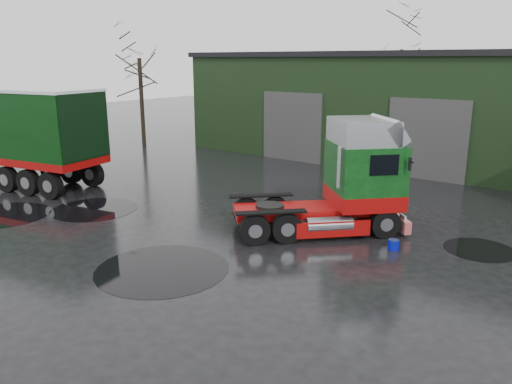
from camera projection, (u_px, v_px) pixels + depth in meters
The scene contains 10 objects.
ground at pixel (206, 252), 15.68m from camera, with size 100.00×100.00×0.00m, color black.
warehouse at pixel (464, 107), 29.06m from camera, with size 32.40×12.40×6.30m.
hero_tractor at pixel (314, 176), 17.09m from camera, with size 2.70×6.37×3.96m, color #0D3F12, non-canonical shape.
wash_bucket at pixel (393, 245), 15.81m from camera, with size 0.35×0.35×0.33m, color #070FAB.
tree_left at pixel (141, 84), 33.77m from camera, with size 4.40×4.40×8.50m, color black, non-canonical shape.
tree_back_a at pixel (400, 73), 41.02m from camera, with size 4.40×4.40×9.50m, color black, non-canonical shape.
puddle_0 at pixel (162, 269), 14.37m from camera, with size 3.85×3.85×0.01m, color black.
puddle_1 at pixel (480, 250), 15.84m from camera, with size 2.21×2.21×0.01m, color black.
puddle_2 at pixel (3, 215), 19.36m from camera, with size 3.52×3.52×0.01m, color black.
puddle_4 at pixel (94, 209), 20.11m from camera, with size 3.41×3.41×0.01m, color black.
Camera 1 is at (10.15, -10.70, 5.85)m, focal length 35.00 mm.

